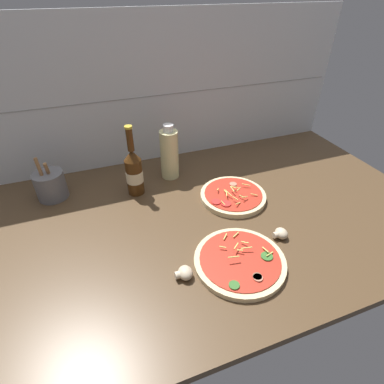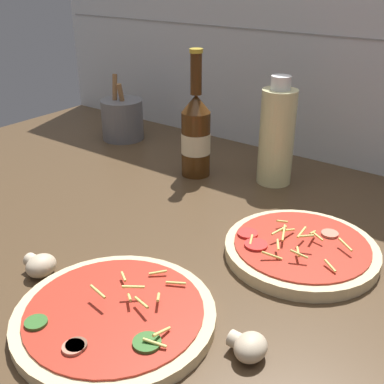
% 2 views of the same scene
% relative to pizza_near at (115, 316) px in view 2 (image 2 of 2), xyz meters
% --- Properties ---
extents(counter_slab, '(1.60, 0.90, 0.03)m').
position_rel_pizza_near_xyz_m(counter_slab, '(-0.02, 0.22, -0.02)').
color(counter_slab, '#4C3823').
rests_on(counter_slab, ground).
extents(tile_backsplash, '(1.60, 0.01, 0.60)m').
position_rel_pizza_near_xyz_m(tile_backsplash, '(-0.02, 0.68, 0.27)').
color(tile_backsplash, silver).
rests_on(tile_backsplash, ground).
extents(pizza_near, '(0.26, 0.26, 0.04)m').
position_rel_pizza_near_xyz_m(pizza_near, '(0.00, 0.00, 0.00)').
color(pizza_near, beige).
rests_on(pizza_near, counter_slab).
extents(pizza_far, '(0.24, 0.24, 0.05)m').
position_rel_pizza_near_xyz_m(pizza_far, '(0.12, 0.28, 0.00)').
color(pizza_far, beige).
rests_on(pizza_far, counter_slab).
extents(beer_bottle, '(0.06, 0.06, 0.26)m').
position_rel_pizza_near_xyz_m(beer_bottle, '(-0.20, 0.44, 0.08)').
color(beer_bottle, '#47280F').
rests_on(beer_bottle, counter_slab).
extents(oil_bottle, '(0.07, 0.07, 0.22)m').
position_rel_pizza_near_xyz_m(oil_bottle, '(-0.05, 0.51, 0.09)').
color(oil_bottle, beige).
rests_on(oil_bottle, counter_slab).
extents(mushroom_left, '(0.05, 0.04, 0.03)m').
position_rel_pizza_near_xyz_m(mushroom_left, '(0.17, 0.05, 0.01)').
color(mushroom_left, beige).
rests_on(mushroom_left, counter_slab).
extents(mushroom_right, '(0.05, 0.05, 0.03)m').
position_rel_pizza_near_xyz_m(mushroom_right, '(-0.16, 0.01, 0.01)').
color(mushroom_right, beige).
rests_on(mushroom_right, counter_slab).
extents(utensil_crock, '(0.10, 0.10, 0.16)m').
position_rel_pizza_near_xyz_m(utensil_crock, '(-0.49, 0.52, 0.04)').
color(utensil_crock, slate).
rests_on(utensil_crock, counter_slab).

